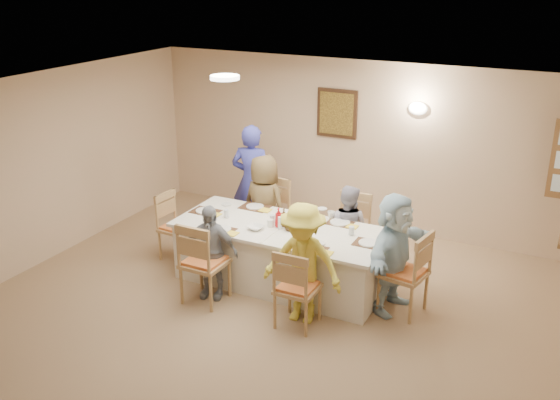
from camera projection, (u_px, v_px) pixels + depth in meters
The scene contains 44 objects.
ground at pixel (238, 334), 6.75m from camera, with size 7.00×7.00×0.00m, color #9C7F5D.
room_walls at pixel (235, 204), 6.21m from camera, with size 7.00×7.00×7.00m.
wall_picture at pixel (337, 114), 9.17m from camera, with size 0.62×0.05×0.72m.
wall_sconce at pixel (418, 108), 8.57m from camera, with size 0.26×0.09×0.18m, color white.
ceiling_light at pixel (225, 77), 7.55m from camera, with size 0.36×0.36×0.05m, color white.
dining_table at pixel (281, 255), 7.73m from camera, with size 2.63×1.11×0.76m, color white.
chair_back_left at pixel (268, 216), 8.60m from camera, with size 0.48×0.48×1.01m, color tan, non-canonical shape.
chair_back_right at pixel (350, 232), 8.10m from camera, with size 0.47×0.47×0.98m, color tan, non-canonical shape.
chair_front_left at pixel (205, 261), 7.26m from camera, with size 0.49×0.49×1.03m, color tan, non-canonical shape.
chair_front_right at pixel (298, 286), 6.77m from camera, with size 0.45×0.45×0.94m, color tan, non-canonical shape.
chair_left_end at pixel (178, 227), 8.35m from camera, with size 0.44×0.44×0.92m, color tan, non-canonical shape.
chair_right_end at pixel (404, 272), 7.03m from camera, with size 0.48×0.48×1.01m, color tan, non-canonical shape.
diner_back_left at pixel (264, 205), 8.44m from camera, with size 0.75×0.55×1.40m, color brown.
diner_back_right at pixel (347, 229), 7.97m from camera, with size 0.58×0.46×1.17m, color #A29EB6.
diner_front_left at pixel (210, 252), 7.34m from camera, with size 0.73×0.42×1.17m, color gray.
diner_front_right at pixel (303, 263), 6.80m from camera, with size 0.93×0.58×1.39m, color yellow.
diner_right_end at pixel (394, 253), 7.01m from camera, with size 0.68×1.37×1.42m, color #C6E6F7.
caregiver at pixel (252, 181), 8.97m from camera, with size 0.66×0.49×1.66m, color #3B3FAE.
placemat_fl at pixel (221, 230), 7.49m from camera, with size 0.33×0.25×0.01m, color #472B19.
plate_fl at pixel (221, 229), 7.49m from camera, with size 0.24×0.24×0.01m, color white.
napkin_fl at pixel (232, 233), 7.37m from camera, with size 0.14×0.14×0.01m, color yellow.
placemat_fr at pixel (312, 249), 6.99m from camera, with size 0.33×0.25×0.01m, color #472B19.
plate_fr at pixel (312, 248), 6.99m from camera, with size 0.23×0.23×0.01m, color white.
napkin_fr at pixel (326, 253), 6.87m from camera, with size 0.15×0.15×0.01m, color yellow.
placemat_bl at pixel (255, 207), 8.20m from camera, with size 0.38×0.28×0.01m, color #472B19.
plate_bl at pixel (255, 206), 8.19m from camera, with size 0.23×0.23×0.01m, color white.
napkin_bl at pixel (265, 210), 8.08m from camera, with size 0.14×0.14×0.01m, color yellow.
placemat_br at pixel (340, 223), 7.69m from camera, with size 0.32×0.24×0.01m, color #472B19.
plate_br at pixel (340, 222), 7.69m from camera, with size 0.25×0.25×0.02m, color white.
napkin_br at pixel (352, 226), 7.57m from camera, with size 0.13×0.13×0.01m, color yellow.
placemat_le at pixel (205, 211), 8.05m from camera, with size 0.36×0.27×0.01m, color #472B19.
plate_le at pixel (205, 211), 8.05m from camera, with size 0.25×0.25×0.02m, color white.
napkin_le at pixel (215, 214), 7.93m from camera, with size 0.13×0.13×0.01m, color yellow.
placemat_re at pixel (369, 244), 7.12m from camera, with size 0.35×0.26×0.01m, color #472B19.
plate_re at pixel (369, 243), 7.12m from camera, with size 0.24×0.24×0.01m, color white.
napkin_re at pixel (383, 248), 7.00m from camera, with size 0.15×0.15×0.01m, color yellow.
teacup_a at pixel (210, 220), 7.67m from camera, with size 0.11×0.11×0.08m, color white.
teacup_b at pixel (331, 215), 7.83m from camera, with size 0.09×0.09×0.09m, color white.
bowl_a at pixel (256, 228), 7.51m from camera, with size 0.21×0.21×0.05m, color white.
bowl_b at pixel (315, 221), 7.68m from camera, with size 0.28×0.28×0.07m, color white.
condiment_ketchup at pixel (279, 218), 7.55m from camera, with size 0.11×0.11×0.24m, color red.
condiment_brown at pixel (284, 217), 7.58m from camera, with size 0.13×0.13×0.22m, color #3E2710.
condiment_malt at pixel (290, 224), 7.46m from camera, with size 0.14×0.14×0.17m, color #3E2710.
drinking_glass at pixel (272, 219), 7.68m from camera, with size 0.06×0.06×0.10m, color silver.
Camera 1 is at (3.01, -4.98, 3.74)m, focal length 40.00 mm.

